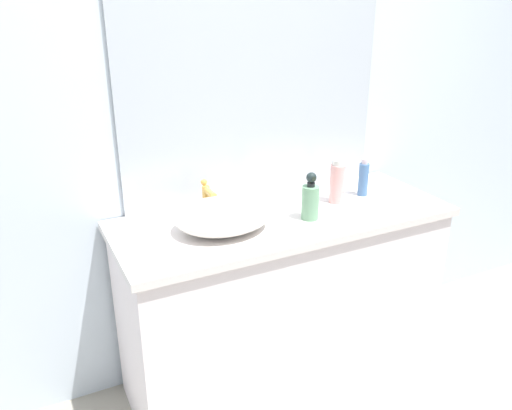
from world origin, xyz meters
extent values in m
cube|color=silver|center=(0.00, 0.73, 1.30)|extent=(6.00, 0.06, 2.60)
cube|color=white|center=(0.11, 0.40, 0.42)|extent=(1.44, 0.53, 0.85)
cube|color=silver|center=(0.11, 0.40, 0.86)|extent=(1.48, 0.57, 0.03)
cube|color=#B2BCC6|center=(0.11, 0.69, 1.51)|extent=(1.25, 0.01, 1.25)
ellipsoid|color=silver|center=(-0.19, 0.38, 0.94)|extent=(0.40, 0.32, 0.12)
cylinder|color=gold|center=(-0.19, 0.57, 0.94)|extent=(0.03, 0.03, 0.12)
cylinder|color=gold|center=(-0.19, 0.53, 0.99)|extent=(0.03, 0.09, 0.03)
sphere|color=gold|center=(-0.19, 0.59, 1.02)|extent=(0.03, 0.03, 0.03)
cylinder|color=#6CA179|center=(0.18, 0.32, 0.95)|extent=(0.07, 0.07, 0.15)
cylinder|color=black|center=(0.18, 0.32, 1.04)|extent=(0.03, 0.03, 0.02)
sphere|color=#1D2929|center=(0.18, 0.32, 1.07)|extent=(0.04, 0.04, 0.04)
cylinder|color=#212A22|center=(0.18, 0.31, 1.07)|extent=(0.02, 0.02, 0.02)
cylinder|color=teal|center=(0.56, 0.45, 0.96)|extent=(0.05, 0.05, 0.16)
cylinder|color=silver|center=(0.56, 0.45, 1.05)|extent=(0.03, 0.03, 0.02)
cylinder|color=#E4A29E|center=(0.39, 0.43, 0.97)|extent=(0.07, 0.07, 0.18)
cylinder|color=silver|center=(0.39, 0.43, 1.07)|extent=(0.05, 0.05, 0.02)
camera|label=1|loc=(-0.93, -1.41, 1.78)|focal=36.65mm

